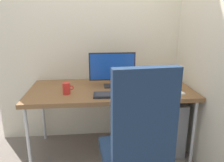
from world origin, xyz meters
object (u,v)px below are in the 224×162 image
Objects in this scene: office_chair at (137,146)px; keyboard at (119,95)px; notebook at (173,91)px; coffee_mug at (67,88)px; filing_cabinet at (158,122)px; mouse at (150,91)px; monitor at (112,68)px; pen_holder at (163,80)px.

keyboard is (-0.05, 0.62, 0.15)m from office_chair.
office_chair is 0.86m from notebook.
notebook is at bearing -2.31° from coffee_mug.
office_chair is 0.92m from coffee_mug.
mouse reaches higher than filing_cabinet.
filing_cabinet is 0.55m from mouse.
filing_cabinet is 0.73m from keyboard.
monitor is at bearing 148.13° from notebook.
filing_cabinet is 1.23× the size of keyboard.
monitor is at bearing 94.90° from office_chair.
notebook is 2.14× the size of coffee_mug.
coffee_mug is at bearing -156.41° from monitor.
filing_cabinet is at bearing 10.07° from coffee_mug.
coffee_mug is (-0.81, 0.06, 0.03)m from mouse.
pen_holder is at bearing 11.54° from coffee_mug.
filing_cabinet is 0.50m from notebook.
keyboard is at bearing -149.51° from pen_holder.
coffee_mug is (-0.49, 0.11, 0.04)m from keyboard.
keyboard is (0.03, -0.31, -0.19)m from monitor.
coffee_mug is (-0.46, -0.20, -0.14)m from monitor.
notebook is 1.04m from coffee_mug.
monitor reaches higher than filing_cabinet.
mouse is at bearing 68.09° from office_chair.
office_chair reaches higher than filing_cabinet.
monitor reaches higher than keyboard.
monitor reaches higher than coffee_mug.
notebook is (0.55, 0.06, -0.00)m from keyboard.
office_chair is 1.04m from filing_cabinet.
coffee_mug reaches higher than notebook.
office_chair is at bearing -92.31° from mouse.
filing_cabinet is at bearing 72.19° from mouse.
pen_holder reaches higher than keyboard.
mouse is at bearing 8.99° from keyboard.
mouse is 0.24m from notebook.
monitor is 0.36m from keyboard.
monitor is at bearing 23.59° from coffee_mug.
mouse is at bearing -127.41° from filing_cabinet.
office_chair is 12.22× the size of mouse.
office_chair is at bearing -85.10° from monitor.
notebook is at bearing 53.52° from office_chair.
pen_holder is at bearing 84.75° from notebook.
filing_cabinet is at bearing -2.87° from monitor.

